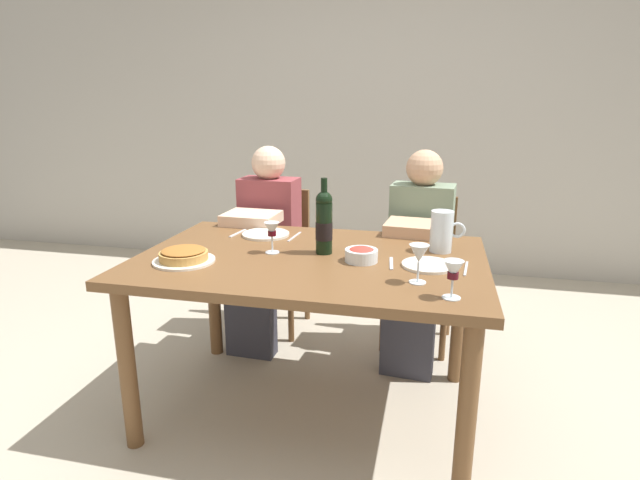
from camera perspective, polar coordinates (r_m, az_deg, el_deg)
ground_plane at (r=2.55m, az=-0.98°, el=-18.37°), size 8.00×8.00×0.00m
back_wall at (r=4.34m, az=6.38°, el=15.18°), size 8.00×0.10×2.80m
dining_table at (r=2.25m, az=-1.06°, el=-4.09°), size 1.50×1.00×0.76m
wine_bottle at (r=2.22m, az=0.45°, el=2.00°), size 0.08×0.08×0.34m
water_pitcher at (r=2.33m, az=13.50°, el=0.69°), size 0.15×0.10×0.19m
baked_tart at (r=2.21m, az=-15.06°, el=-1.71°), size 0.26×0.26×0.06m
salad_bowl at (r=2.14m, az=4.67°, el=-1.58°), size 0.14×0.14×0.06m
wine_glass_left_diner at (r=2.25m, az=-5.42°, el=1.01°), size 0.07×0.07×0.14m
wine_glass_right_diner at (r=1.90m, az=11.05°, el=-1.66°), size 0.07×0.07×0.15m
wine_glass_centre at (r=1.79m, az=14.73°, el=-3.48°), size 0.07×0.07×0.14m
dinner_plate_left_setting at (r=2.13m, az=12.05°, el=-2.78°), size 0.22×0.22×0.01m
dinner_plate_right_setting at (r=2.57m, az=-6.11°, el=0.66°), size 0.24×0.24×0.01m
fork_left_setting at (r=2.13m, az=8.01°, el=-2.62°), size 0.03×0.16×0.00m
knife_left_setting at (r=2.13m, az=16.07°, el=-3.10°), size 0.03×0.18×0.00m
knife_right_setting at (r=2.52m, az=-2.88°, el=0.39°), size 0.02×0.18×0.00m
spoon_right_setting at (r=2.62m, az=-9.21°, el=0.77°), size 0.04×0.16×0.00m
chair_left at (r=3.25m, az=-4.81°, el=-1.06°), size 0.42×0.42×0.87m
diner_left at (r=3.00m, az=-6.37°, el=-0.11°), size 0.35×0.51×1.16m
chair_right at (r=3.08m, az=11.30°, el=-2.24°), size 0.43×0.43×0.87m
diner_right at (r=2.82m, az=10.90°, el=-1.34°), size 0.37×0.53×1.16m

